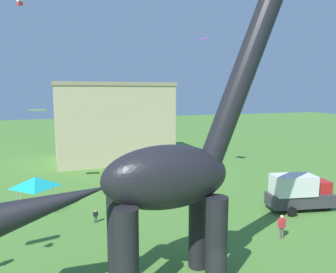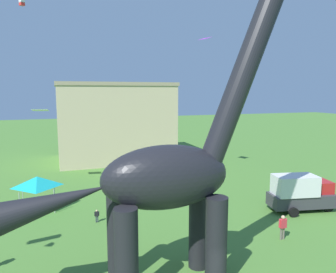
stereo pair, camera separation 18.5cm
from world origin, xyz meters
TOP-DOWN VIEW (x-y plane):
  - dinosaur_sculpture at (-1.92, 3.40)m, footprint 15.73×3.33m
  - parked_box_truck at (12.74, 9.84)m, footprint 5.90×3.15m
  - person_near_flyer at (-4.35, 13.08)m, footprint 0.39×0.17m
  - person_watching_child at (7.57, 5.73)m, footprint 0.66×0.29m
  - festival_canopy_tent at (-8.86, 17.60)m, footprint 3.15×3.15m
  - kite_mid_left at (-9.32, 18.86)m, footprint 0.49×0.49m
  - kite_far_left at (-8.57, 24.44)m, footprint 1.80×1.46m
  - kite_far_right at (9.26, 22.22)m, footprint 1.48×1.70m
  - background_building_block at (1.34, 37.10)m, footprint 16.85×11.56m

SIDE VIEW (x-z plane):
  - person_near_flyer at x=-4.35m, z-range 0.11..1.14m
  - person_watching_child at x=7.57m, z-range 0.19..1.94m
  - parked_box_truck at x=12.74m, z-range 0.05..3.25m
  - festival_canopy_tent at x=-8.86m, z-range 1.04..4.04m
  - background_building_block at x=1.34m, z-range 0.01..11.65m
  - dinosaur_sculpture at x=-1.92m, z-range -2.28..14.17m
  - kite_far_left at x=-8.57m, z-range 8.27..8.51m
  - kite_far_right at x=9.26m, z-range 16.11..16.44m
  - kite_mid_left at x=-9.32m, z-range 17.46..17.96m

